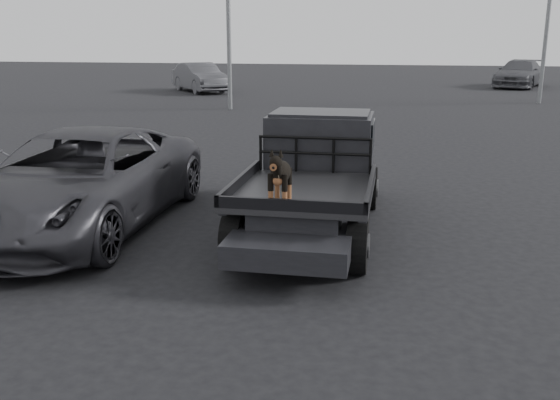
% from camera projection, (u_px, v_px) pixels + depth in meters
% --- Properties ---
extents(ground, '(120.00, 120.00, 0.00)m').
position_uv_depth(ground, '(253.00, 289.00, 7.72)').
color(ground, black).
rests_on(ground, ground).
extents(flatbed_ute, '(2.00, 5.40, 0.92)m').
position_uv_depth(flatbed_ute, '(312.00, 203.00, 9.90)').
color(flatbed_ute, black).
rests_on(flatbed_ute, ground).
extents(ute_cab, '(1.72, 1.30, 0.88)m').
position_uv_depth(ute_cab, '(321.00, 137.00, 10.57)').
color(ute_cab, black).
rests_on(ute_cab, flatbed_ute).
extents(headache_rack, '(1.80, 0.08, 0.55)m').
position_uv_depth(headache_rack, '(315.00, 155.00, 9.90)').
color(headache_rack, black).
rests_on(headache_rack, flatbed_ute).
extents(dog, '(0.32, 0.60, 0.74)m').
position_uv_depth(dog, '(280.00, 177.00, 7.95)').
color(dog, black).
rests_on(dog, flatbed_ute).
extents(parked_suv, '(2.62, 5.63, 1.56)m').
position_uv_depth(parked_suv, '(79.00, 181.00, 10.00)').
color(parked_suv, '#313036').
rests_on(parked_suv, ground).
extents(distant_car_a, '(4.22, 4.74, 1.56)m').
position_uv_depth(distant_car_a, '(200.00, 77.00, 34.02)').
color(distant_car_a, '#444549').
rests_on(distant_car_a, ground).
extents(distant_car_b, '(3.99, 5.89, 1.58)m').
position_uv_depth(distant_car_b, '(519.00, 74.00, 37.07)').
color(distant_car_b, '#48484E').
rests_on(distant_car_b, ground).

